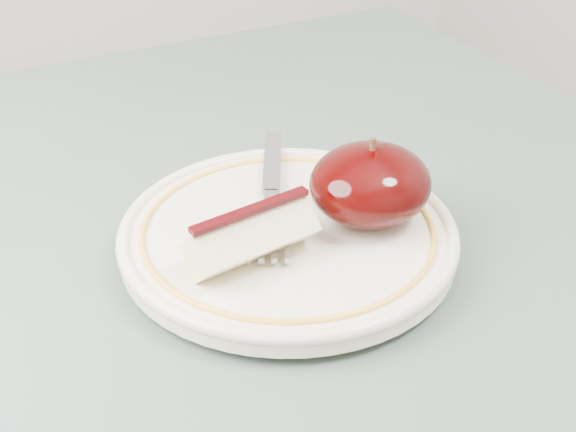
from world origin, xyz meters
name	(u,v)px	position (x,y,z in m)	size (l,w,h in m)	color
plate	(288,235)	(0.11, 0.05, 0.76)	(0.22, 0.22, 0.02)	#EDE3C6
apple_half	(370,184)	(0.16, 0.04, 0.79)	(0.08, 0.08, 0.06)	black
apple_wedge	(251,237)	(0.07, 0.03, 0.79)	(0.08, 0.04, 0.04)	beige
fork	(271,193)	(0.11, 0.09, 0.77)	(0.10, 0.16, 0.00)	gray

